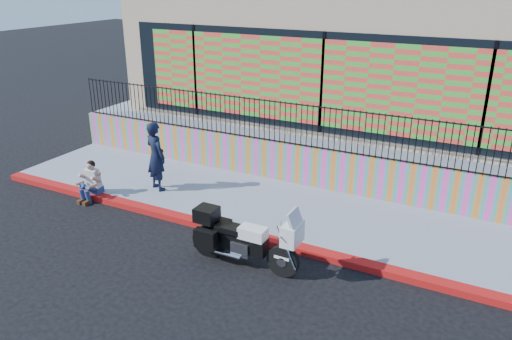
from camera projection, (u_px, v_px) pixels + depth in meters
The scene contains 10 objects.
ground at pixel (253, 239), 11.42m from camera, with size 90.00×90.00×0.00m, color black.
red_curb at pixel (253, 237), 11.40m from camera, with size 16.00×0.30×0.15m, color #9F160B.
sidewalk at pixel (283, 209), 12.76m from camera, with size 16.00×3.00×0.15m, color #868EA0.
mural_wall at pixel (307, 166), 13.85m from camera, with size 16.00×0.20×1.10m, color #FF43B4.
metal_fence at pixel (309, 126), 13.43m from camera, with size 15.80×0.04×1.20m, color black, non-canonical shape.
elevated_platform at pixel (360, 123), 18.09m from camera, with size 16.00×10.00×1.25m, color #868EA0.
storefront_building at pixel (364, 50), 16.95m from camera, with size 14.00×8.06×4.00m.
police_motorcycle at pixel (243, 238), 10.23m from camera, with size 2.40×0.79×1.49m.
police_officer at pixel (156, 156), 13.42m from camera, with size 0.69×0.46×1.90m, color black.
seated_man at pixel (90, 185), 13.26m from camera, with size 0.54×0.71×1.06m.
Camera 1 is at (4.70, -8.88, 5.67)m, focal length 35.00 mm.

